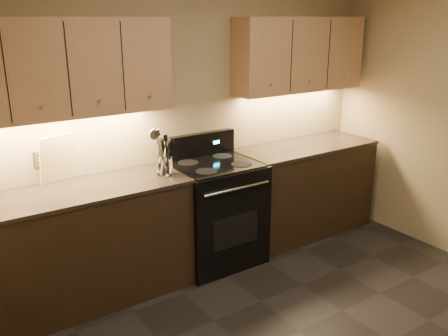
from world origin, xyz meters
The scene contains 14 objects.
wall_back centered at (0.00, 2.00, 1.30)m, with size 4.00×0.04×2.60m, color tan.
counter_left centered at (-1.10, 1.70, 0.47)m, with size 1.62×0.62×0.93m.
counter_right centered at (1.18, 1.70, 0.47)m, with size 1.46×0.62×0.93m.
stove centered at (0.08, 1.68, 0.48)m, with size 0.76×0.68×1.14m.
upper_cab_left centered at (-1.10, 1.85, 1.80)m, with size 1.60×0.30×0.70m, color tan.
upper_cab_right centered at (1.18, 1.85, 1.80)m, with size 1.44×0.30×0.70m, color tan.
outlet_plate centered at (-1.30, 1.99, 1.12)m, with size 0.09×0.01×0.12m, color #B2B5BA.
utensil_crock centered at (-0.42, 1.65, 1.00)m, with size 0.13×0.13×0.15m.
cutting_board centered at (-1.17, 1.97, 1.11)m, with size 0.29×0.02×0.37m, color tan.
wooden_spoon centered at (-0.46, 1.63, 1.09)m, with size 0.06×0.06×0.30m, color tan, non-canonical shape.
black_spoon centered at (-0.42, 1.67, 1.09)m, with size 0.06×0.06×0.30m, color black, non-canonical shape.
black_turner centered at (-0.41, 1.62, 1.11)m, with size 0.08×0.08×0.33m, color black, non-canonical shape.
steel_spatula centered at (-0.40, 1.65, 1.14)m, with size 0.08×0.08×0.39m, color silver, non-canonical shape.
steel_skimmer centered at (-0.40, 1.64, 1.13)m, with size 0.09×0.09×0.37m, color silver, non-canonical shape.
Camera 1 is at (-2.05, -1.64, 2.15)m, focal length 38.00 mm.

